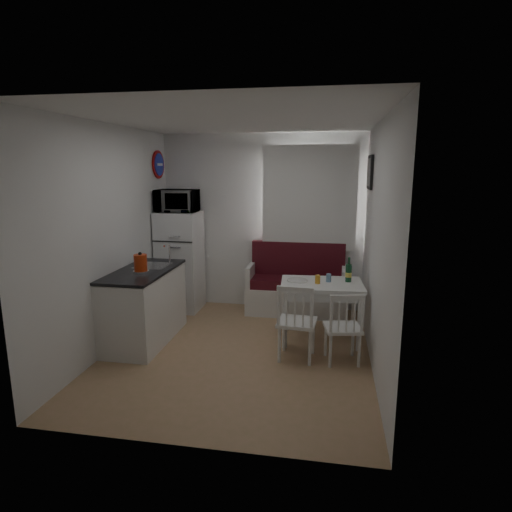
{
  "coord_description": "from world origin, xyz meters",
  "views": [
    {
      "loc": [
        1.01,
        -4.54,
        2.11
      ],
      "look_at": [
        0.13,
        0.5,
        1.05
      ],
      "focal_mm": 30.0,
      "sensor_mm": 36.0,
      "label": 1
    }
  ],
  "objects_px": {
    "kitchen_counter": "(145,305)",
    "fridge": "(180,261)",
    "bench": "(297,290)",
    "chair_left": "(296,315)",
    "dining_table": "(322,289)",
    "kettle": "(141,263)",
    "chair_right": "(343,321)",
    "microwave": "(177,201)",
    "wine_bottle": "(349,270)"
  },
  "relations": [
    {
      "from": "kitchen_counter",
      "to": "fridge",
      "type": "distance_m",
      "value": 1.28
    },
    {
      "from": "dining_table",
      "to": "chair_left",
      "type": "distance_m",
      "value": 0.71
    },
    {
      "from": "kitchen_counter",
      "to": "microwave",
      "type": "xyz_separation_m",
      "value": [
        0.02,
        1.19,
        1.18
      ]
    },
    {
      "from": "chair_right",
      "to": "microwave",
      "type": "xyz_separation_m",
      "value": [
        -2.36,
        1.47,
        1.13
      ]
    },
    {
      "from": "bench",
      "to": "chair_left",
      "type": "relative_size",
      "value": 3.05
    },
    {
      "from": "microwave",
      "to": "kettle",
      "type": "height_order",
      "value": "microwave"
    },
    {
      "from": "bench",
      "to": "fridge",
      "type": "distance_m",
      "value": 1.78
    },
    {
      "from": "kettle",
      "to": "bench",
      "type": "bearing_deg",
      "value": 41.61
    },
    {
      "from": "kitchen_counter",
      "to": "dining_table",
      "type": "height_order",
      "value": "kitchen_counter"
    },
    {
      "from": "dining_table",
      "to": "microwave",
      "type": "xyz_separation_m",
      "value": [
        -2.11,
        0.81,
        0.98
      ]
    },
    {
      "from": "fridge",
      "to": "kettle",
      "type": "distance_m",
      "value": 1.43
    },
    {
      "from": "chair_left",
      "to": "chair_right",
      "type": "height_order",
      "value": "chair_left"
    },
    {
      "from": "bench",
      "to": "chair_right",
      "type": "relative_size",
      "value": 3.25
    },
    {
      "from": "fridge",
      "to": "chair_left",
      "type": "bearing_deg",
      "value": -39.32
    },
    {
      "from": "bench",
      "to": "dining_table",
      "type": "xyz_separation_m",
      "value": [
        0.38,
        -0.98,
        0.31
      ]
    },
    {
      "from": "chair_right",
      "to": "microwave",
      "type": "bearing_deg",
      "value": 137.39
    },
    {
      "from": "fridge",
      "to": "wine_bottle",
      "type": "bearing_deg",
      "value": -17.47
    },
    {
      "from": "bench",
      "to": "kitchen_counter",
      "type": "bearing_deg",
      "value": -142.27
    },
    {
      "from": "kitchen_counter",
      "to": "microwave",
      "type": "height_order",
      "value": "microwave"
    },
    {
      "from": "bench",
      "to": "chair_left",
      "type": "bearing_deg",
      "value": -85.57
    },
    {
      "from": "dining_table",
      "to": "microwave",
      "type": "bearing_deg",
      "value": 154.81
    },
    {
      "from": "chair_right",
      "to": "kettle",
      "type": "relative_size",
      "value": 1.84
    },
    {
      "from": "chair_right",
      "to": "microwave",
      "type": "distance_m",
      "value": 3.0
    },
    {
      "from": "kitchen_counter",
      "to": "chair_left",
      "type": "height_order",
      "value": "kitchen_counter"
    },
    {
      "from": "chair_right",
      "to": "fridge",
      "type": "distance_m",
      "value": 2.82
    },
    {
      "from": "dining_table",
      "to": "fridge",
      "type": "bearing_deg",
      "value": 153.64
    },
    {
      "from": "microwave",
      "to": "kettle",
      "type": "relative_size",
      "value": 2.4
    },
    {
      "from": "dining_table",
      "to": "wine_bottle",
      "type": "xyz_separation_m",
      "value": [
        0.32,
        0.1,
        0.24
      ]
    },
    {
      "from": "dining_table",
      "to": "wine_bottle",
      "type": "relative_size",
      "value": 3.38
    },
    {
      "from": "kettle",
      "to": "wine_bottle",
      "type": "relative_size",
      "value": 0.79
    },
    {
      "from": "dining_table",
      "to": "kettle",
      "type": "height_order",
      "value": "kettle"
    },
    {
      "from": "kettle",
      "to": "microwave",
      "type": "bearing_deg",
      "value": 91.27
    },
    {
      "from": "dining_table",
      "to": "chair_left",
      "type": "xyz_separation_m",
      "value": [
        -0.25,
        -0.66,
        -0.11
      ]
    },
    {
      "from": "chair_left",
      "to": "bench",
      "type": "bearing_deg",
      "value": 98.28
    },
    {
      "from": "bench",
      "to": "kettle",
      "type": "distance_m",
      "value": 2.38
    },
    {
      "from": "dining_table",
      "to": "chair_right",
      "type": "height_order",
      "value": "chair_right"
    },
    {
      "from": "fridge",
      "to": "wine_bottle",
      "type": "distance_m",
      "value": 2.55
    },
    {
      "from": "wine_bottle",
      "to": "bench",
      "type": "bearing_deg",
      "value": 128.36
    },
    {
      "from": "kitchen_counter",
      "to": "chair_right",
      "type": "distance_m",
      "value": 2.4
    },
    {
      "from": "kitchen_counter",
      "to": "chair_right",
      "type": "height_order",
      "value": "kitchen_counter"
    },
    {
      "from": "chair_right",
      "to": "microwave",
      "type": "height_order",
      "value": "microwave"
    },
    {
      "from": "microwave",
      "to": "fridge",
      "type": "bearing_deg",
      "value": 90.0
    },
    {
      "from": "bench",
      "to": "microwave",
      "type": "height_order",
      "value": "microwave"
    },
    {
      "from": "chair_left",
      "to": "dining_table",
      "type": "bearing_deg",
      "value": 73.12
    },
    {
      "from": "bench",
      "to": "chair_right",
      "type": "distance_m",
      "value": 1.76
    },
    {
      "from": "bench",
      "to": "chair_right",
      "type": "xyz_separation_m",
      "value": [
        0.63,
        -1.63,
        0.16
      ]
    },
    {
      "from": "chair_right",
      "to": "kettle",
      "type": "height_order",
      "value": "kettle"
    },
    {
      "from": "bench",
      "to": "wine_bottle",
      "type": "xyz_separation_m",
      "value": [
        0.69,
        -0.88,
        0.55
      ]
    },
    {
      "from": "chair_left",
      "to": "microwave",
      "type": "relative_size",
      "value": 0.82
    },
    {
      "from": "microwave",
      "to": "wine_bottle",
      "type": "relative_size",
      "value": 1.9
    }
  ]
}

